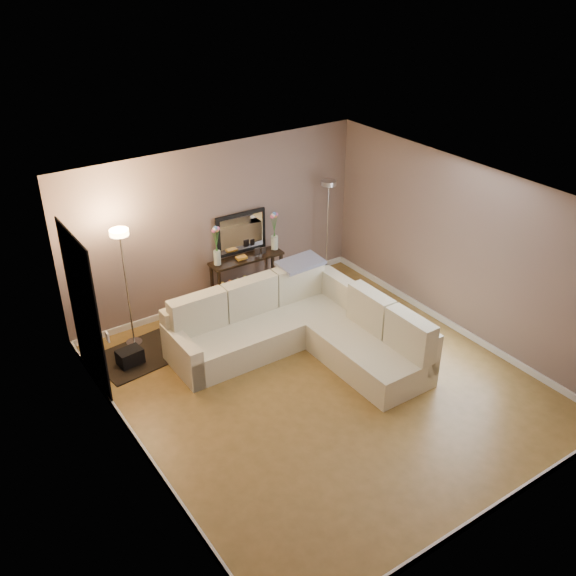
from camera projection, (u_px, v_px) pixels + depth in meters
floor at (322, 384)px, 8.57m from camera, size 5.00×5.50×0.01m
ceiling at (327, 201)px, 7.30m from camera, size 5.00×5.50×0.01m
wall_back at (217, 226)px, 9.93m from camera, size 5.00×0.02×2.60m
wall_front at (503, 423)px, 5.93m from camera, size 5.00×0.02×2.60m
wall_left at (132, 367)px, 6.70m from camera, size 0.02×5.50×2.60m
wall_right at (464, 251)px, 9.17m from camera, size 0.02×5.50×2.60m
baseboard_back at (222, 297)px, 10.52m from camera, size 5.00×0.03×0.10m
baseboard_front at (482, 516)px, 6.56m from camera, size 5.00×0.03×0.10m
baseboard_left at (147, 455)px, 7.32m from camera, size 0.03×5.50×0.10m
baseboard_right at (452, 325)px, 9.76m from camera, size 0.03×5.50×0.10m
doorway at (85, 313)px, 8.04m from camera, size 0.02×1.20×2.20m
switch_plate at (108, 337)px, 7.38m from camera, size 0.02×0.08×0.12m
sectional_sofa at (299, 328)px, 9.12m from camera, size 2.75×2.64×0.97m
throw_blanket at (300, 263)px, 9.55m from camera, size 0.71×0.44×0.09m
console_table at (243, 277)px, 10.33m from camera, size 1.24×0.37×0.75m
leaning_mirror at (241, 233)px, 10.15m from camera, size 0.87×0.07×0.68m
table_decor at (248, 255)px, 10.16m from camera, size 0.52×0.12×0.12m
flower_vase_left at (217, 248)px, 9.82m from camera, size 0.14×0.12×0.65m
flower_vase_right at (274, 233)px, 10.31m from camera, size 0.14×0.12×0.65m
floor_lamp_lit at (124, 265)px, 8.79m from camera, size 0.29×0.29×1.82m
floor_lamp_unlit at (328, 210)px, 10.69m from camera, size 0.26×0.26×1.75m
charcoal_rug at (140, 356)px, 9.13m from camera, size 1.28×1.02×0.02m
black_bag at (130, 356)px, 8.88m from camera, size 0.36×0.27×0.22m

